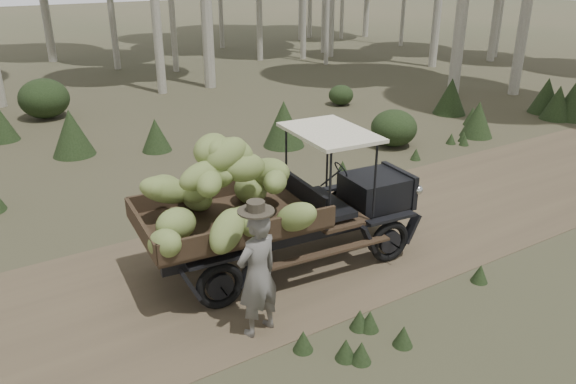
% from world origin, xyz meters
% --- Properties ---
extents(ground, '(120.00, 120.00, 0.00)m').
position_xyz_m(ground, '(0.00, 0.00, 0.00)').
color(ground, '#473D2B').
rests_on(ground, ground).
extents(dirt_track, '(70.00, 4.00, 0.01)m').
position_xyz_m(dirt_track, '(0.00, 0.00, 0.00)').
color(dirt_track, brown).
rests_on(dirt_track, ground).
extents(banana_truck, '(4.92, 2.42, 2.40)m').
position_xyz_m(banana_truck, '(-2.26, -0.13, 1.36)').
color(banana_truck, black).
rests_on(banana_truck, ground).
extents(farmer, '(0.72, 0.56, 1.93)m').
position_xyz_m(farmer, '(-3.01, -1.55, 0.91)').
color(farmer, '#5F5C57').
rests_on(farmer, ground).
extents(undergrowth, '(20.49, 22.20, 1.37)m').
position_xyz_m(undergrowth, '(3.00, 1.82, 0.55)').
color(undergrowth, '#233319').
rests_on(undergrowth, ground).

